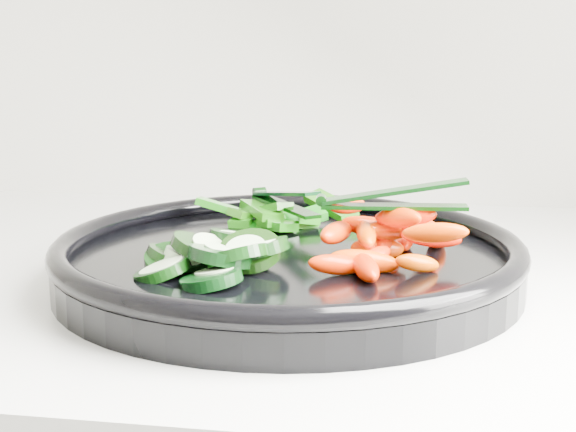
# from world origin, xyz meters

# --- Properties ---
(veggie_tray) EXTENTS (0.45, 0.45, 0.04)m
(veggie_tray) POSITION_xyz_m (-0.20, 1.65, 0.95)
(veggie_tray) COLOR black
(veggie_tray) RESTS_ON counter
(cucumber_pile) EXTENTS (0.13, 0.14, 0.04)m
(cucumber_pile) POSITION_xyz_m (-0.25, 1.59, 0.96)
(cucumber_pile) COLOR black
(cucumber_pile) RESTS_ON veggie_tray
(carrot_pile) EXTENTS (0.12, 0.15, 0.05)m
(carrot_pile) POSITION_xyz_m (-0.12, 1.63, 0.97)
(carrot_pile) COLOR #EC2900
(carrot_pile) RESTS_ON veggie_tray
(pepper_pile) EXTENTS (0.15, 0.11, 0.04)m
(pepper_pile) POSITION_xyz_m (-0.22, 1.75, 0.96)
(pepper_pile) COLOR #1F6109
(pepper_pile) RESTS_ON veggie_tray
(tong_carrot) EXTENTS (0.11, 0.03, 0.02)m
(tong_carrot) POSITION_xyz_m (-0.12, 1.63, 1.00)
(tong_carrot) COLOR black
(tong_carrot) RESTS_ON carrot_pile
(tong_pepper) EXTENTS (0.08, 0.10, 0.02)m
(tong_pepper) POSITION_xyz_m (-0.22, 1.74, 0.98)
(tong_pepper) COLOR black
(tong_pepper) RESTS_ON pepper_pile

